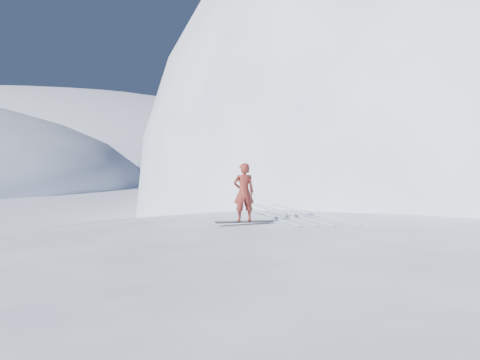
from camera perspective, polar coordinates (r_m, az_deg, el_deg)
The scene contains 8 objects.
ground at distance 12.39m, azimuth 17.74°, elevation -17.51°, with size 400.00×400.00×0.00m, color white.
near_ridge at distance 15.38m, azimuth 16.63°, elevation -13.41°, with size 36.00×28.00×4.80m, color white.
peak_shoulder at distance 34.24m, azimuth 19.62°, elevation -4.41°, with size 28.00×24.00×18.00m, color white.
far_ridge_c at distance 125.73m, azimuth -22.27°, elevation 0.81°, with size 140.00×90.00×36.00m, color white.
wind_bumps at distance 14.07m, azimuth 11.99°, elevation -14.91°, with size 16.00×14.40×1.00m.
snowboard at distance 14.63m, azimuth 0.41°, elevation -4.46°, with size 1.57×0.29×0.03m, color black.
snowboarder at distance 14.54m, azimuth 0.41°, elevation -1.31°, with size 0.58×0.38×1.59m, color maroon.
board_tracks at distance 16.76m, azimuth 4.82°, elevation -3.49°, with size 2.63×5.93×0.04m.
Camera 1 is at (-4.73, -10.61, 4.31)m, focal length 40.00 mm.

